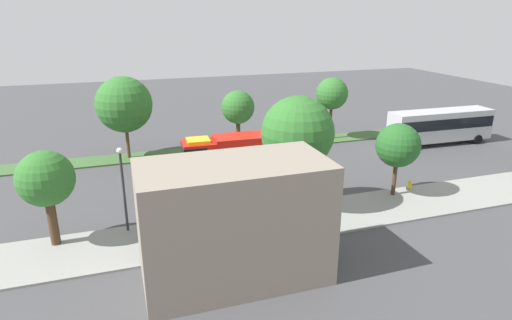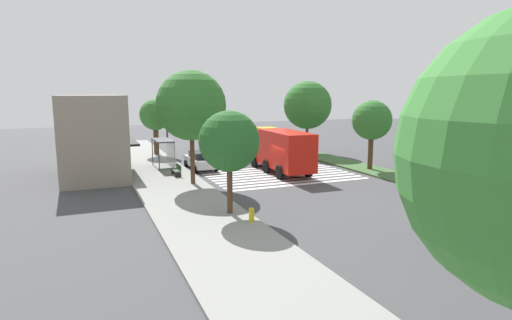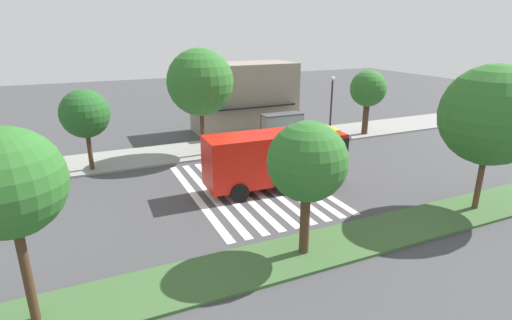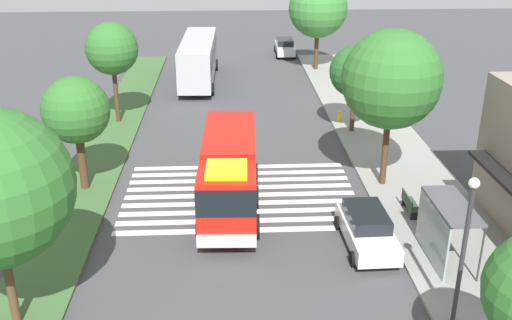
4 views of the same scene
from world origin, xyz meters
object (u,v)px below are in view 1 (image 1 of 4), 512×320
(sidewalk_tree_west, at_px, (398,146))
(median_tree_far_west, at_px, (332,94))
(sidewalk_tree_center, at_px, (298,133))
(parked_car_mid, at_px, (206,198))
(transit_bus, at_px, (440,124))
(median_tree_center, at_px, (124,105))
(street_lamp, at_px, (123,182))
(median_tree_west, at_px, (238,108))
(sidewalk_tree_east, at_px, (46,180))
(bus_stop_shelter, at_px, (193,202))
(fire_truck, at_px, (232,154))
(fire_hydrant, at_px, (410,185))
(bench_near_shelter, at_px, (253,212))

(sidewalk_tree_west, xyz_separation_m, median_tree_far_west, (-2.62, -15.46, 1.03))
(sidewalk_tree_center, bearing_deg, parked_car_mid, -20.44)
(transit_bus, xyz_separation_m, median_tree_center, (31.59, -5.06, 3.15))
(sidewalk_tree_west, distance_m, sidewalk_tree_center, 8.25)
(transit_bus, bearing_deg, median_tree_far_west, 155.21)
(street_lamp, distance_m, median_tree_west, 19.07)
(sidewalk_tree_west, height_order, median_tree_west, median_tree_west)
(sidewalk_tree_east, bearing_deg, transit_bus, -164.13)
(transit_bus, distance_m, bus_stop_shelter, 30.28)
(median_tree_west, height_order, median_tree_center, median_tree_center)
(bus_stop_shelter, xyz_separation_m, median_tree_center, (3.33, -15.91, 3.40))
(fire_truck, xyz_separation_m, sidewalk_tree_center, (-2.44, 8.02, 3.70))
(sidewalk_tree_center, height_order, fire_hydrant, sidewalk_tree_center)
(bus_stop_shelter, xyz_separation_m, street_lamp, (4.11, -0.85, 1.55))
(street_lamp, xyz_separation_m, median_tree_far_west, (-22.12, -15.06, 1.64))
(bus_stop_shelter, bearing_deg, sidewalk_tree_east, -3.14)
(street_lamp, xyz_separation_m, sidewalk_tree_west, (-19.50, 0.40, 0.61))
(street_lamp, xyz_separation_m, median_tree_center, (-0.79, -15.06, 1.85))
(sidewalk_tree_west, height_order, median_tree_far_west, median_tree_far_west)
(parked_car_mid, relative_size, sidewalk_tree_west, 0.83)
(bus_stop_shelter, distance_m, street_lamp, 4.48)
(sidewalk_tree_west, relative_size, median_tree_center, 0.72)
(transit_bus, bearing_deg, bench_near_shelter, -154.43)
(sidewalk_tree_west, bearing_deg, median_tree_center, -39.55)
(fire_hydrant, bearing_deg, fire_truck, -31.21)
(transit_bus, relative_size, median_tree_far_west, 1.71)
(sidewalk_tree_center, bearing_deg, median_tree_far_west, -124.69)
(sidewalk_tree_center, height_order, median_tree_west, sidewalk_tree_center)
(street_lamp, height_order, sidewalk_tree_center, sidewalk_tree_center)
(street_lamp, relative_size, median_tree_west, 0.94)
(parked_car_mid, distance_m, median_tree_center, 14.76)
(bus_stop_shelter, distance_m, median_tree_center, 16.61)
(bus_stop_shelter, bearing_deg, transit_bus, -159.00)
(fire_hydrant, bearing_deg, median_tree_far_west, -92.79)
(transit_bus, xyz_separation_m, bus_stop_shelter, (28.26, 10.85, -0.25))
(sidewalk_tree_west, bearing_deg, parked_car_mid, -8.94)
(street_lamp, bearing_deg, fire_truck, -139.69)
(median_tree_far_west, bearing_deg, parked_car_mid, 38.60)
(sidewalk_tree_center, relative_size, median_tree_west, 1.37)
(bus_stop_shelter, distance_m, median_tree_west, 17.78)
(parked_car_mid, relative_size, median_tree_center, 0.60)
(street_lamp, relative_size, fire_hydrant, 7.88)
(sidewalk_tree_east, distance_m, median_tree_far_west, 30.51)
(street_lamp, distance_m, sidewalk_tree_center, 11.65)
(fire_truck, distance_m, median_tree_west, 8.23)
(sidewalk_tree_center, bearing_deg, street_lamp, -2.01)
(fire_truck, bearing_deg, bus_stop_shelter, 62.29)
(street_lamp, bearing_deg, median_tree_center, -92.99)
(median_tree_west, bearing_deg, transit_bus, 166.26)
(sidewalk_tree_center, bearing_deg, fire_hydrant, -177.13)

